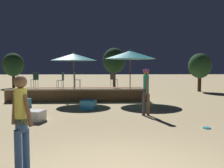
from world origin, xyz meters
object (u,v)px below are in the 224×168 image
at_px(cube_seat_1, 35,116).
at_px(person_1, 21,120).
at_px(bistro_chair_1, 62,79).
at_px(bistro_chair_2, 35,78).
at_px(patio_umbrella_0, 74,57).
at_px(patio_umbrella_1, 130,55).
at_px(frisbee_disc, 207,128).
at_px(person_2, 146,89).
at_px(background_tree_0, 13,65).
at_px(bistro_chair_0, 76,78).
at_px(bistro_chair_3, 113,78).
at_px(background_tree_2, 200,66).
at_px(cube_seat_0, 24,103).
at_px(background_tree_1, 114,61).
at_px(cube_seat_2, 88,105).

relative_size(cube_seat_1, person_1, 0.41).
height_order(bistro_chair_1, bistro_chair_2, same).
xyz_separation_m(patio_umbrella_0, cube_seat_1, (-0.80, -5.06, -2.30)).
distance_m(patio_umbrella_1, frisbee_disc, 7.01).
xyz_separation_m(patio_umbrella_0, person_2, (3.36, -4.13, -1.42)).
xyz_separation_m(patio_umbrella_1, background_tree_0, (-10.06, 9.95, -0.48)).
height_order(bistro_chair_0, background_tree_0, background_tree_0).
height_order(patio_umbrella_1, bistro_chair_1, patio_umbrella_1).
xyz_separation_m(patio_umbrella_1, person_2, (0.21, -4.08, -1.54)).
height_order(bistro_chair_3, background_tree_2, background_tree_2).
height_order(cube_seat_0, bistro_chair_2, bistro_chair_2).
distance_m(cube_seat_0, bistro_chair_1, 2.96).
relative_size(patio_umbrella_0, patio_umbrella_1, 0.95).
relative_size(person_1, background_tree_2, 0.60).
distance_m(background_tree_1, background_tree_2, 8.26).
relative_size(patio_umbrella_0, cube_seat_1, 3.77).
bearing_deg(person_1, person_2, 1.40).
xyz_separation_m(background_tree_0, background_tree_2, (16.16, -4.41, -0.12)).
height_order(patio_umbrella_0, background_tree_0, background_tree_0).
distance_m(patio_umbrella_1, background_tree_0, 14.16).
relative_size(patio_umbrella_1, cube_seat_0, 4.39).
bearing_deg(cube_seat_1, background_tree_2, 46.38).
bearing_deg(cube_seat_0, cube_seat_2, -11.90).
bearing_deg(background_tree_0, background_tree_2, -15.28).
relative_size(cube_seat_2, background_tree_2, 0.25).
bearing_deg(cube_seat_2, background_tree_0, 122.20).
relative_size(person_1, background_tree_1, 0.47).
distance_m(cube_seat_1, bistro_chair_3, 7.20).
distance_m(cube_seat_1, bistro_chair_0, 6.28).
height_order(patio_umbrella_1, cube_seat_1, patio_umbrella_1).
bearing_deg(person_1, background_tree_1, 24.61).
height_order(frisbee_disc, background_tree_0, background_tree_0).
bearing_deg(patio_umbrella_1, cube_seat_0, -160.73).
height_order(patio_umbrella_0, bistro_chair_2, patio_umbrella_0).
height_order(bistro_chair_0, frisbee_disc, bistro_chair_0).
bearing_deg(background_tree_2, bistro_chair_3, -149.50).
height_order(cube_seat_1, background_tree_1, background_tree_1).
bearing_deg(bistro_chair_3, patio_umbrella_0, 69.86).
relative_size(cube_seat_0, bistro_chair_2, 0.74).
bearing_deg(background_tree_2, cube_seat_2, -135.76).
bearing_deg(background_tree_2, bistro_chair_2, -160.00).
bearing_deg(background_tree_0, person_2, -53.79).
distance_m(patio_umbrella_0, person_1, 9.66).
height_order(patio_umbrella_0, bistro_chair_0, patio_umbrella_0).
bearing_deg(cube_seat_1, bistro_chair_1, 89.59).
relative_size(person_2, background_tree_1, 0.49).
bearing_deg(person_2, background_tree_0, 123.69).
bearing_deg(cube_seat_2, person_2, -32.61).
bearing_deg(bistro_chair_2, person_2, 92.88).
bearing_deg(patio_umbrella_0, bistro_chair_2, 153.98).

